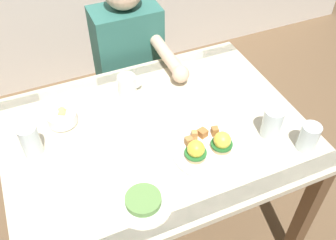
% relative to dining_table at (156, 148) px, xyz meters
% --- Properties ---
extents(ground_plane, '(6.00, 6.00, 0.00)m').
position_rel_dining_table_xyz_m(ground_plane, '(0.00, 0.00, -0.63)').
color(ground_plane, brown).
extents(dining_table, '(1.20, 0.90, 0.74)m').
position_rel_dining_table_xyz_m(dining_table, '(0.00, 0.00, 0.00)').
color(dining_table, beige).
rests_on(dining_table, ground_plane).
extents(eggs_benedict_plate, '(0.27, 0.27, 0.09)m').
position_rel_dining_table_xyz_m(eggs_benedict_plate, '(0.14, -0.18, 0.13)').
color(eggs_benedict_plate, white).
rests_on(eggs_benedict_plate, dining_table).
extents(fruit_bowl, '(0.12, 0.12, 0.06)m').
position_rel_dining_table_xyz_m(fruit_bowl, '(-0.33, 0.19, 0.14)').
color(fruit_bowl, white).
rests_on(fruit_bowl, dining_table).
extents(coffee_mug, '(0.11, 0.08, 0.09)m').
position_rel_dining_table_xyz_m(coffee_mug, '(-0.03, 0.26, 0.16)').
color(coffee_mug, white).
rests_on(coffee_mug, dining_table).
extents(fork, '(0.10, 0.14, 0.00)m').
position_rel_dining_table_xyz_m(fork, '(0.26, 0.08, 0.11)').
color(fork, silver).
rests_on(fork, dining_table).
extents(water_glass_near, '(0.08, 0.08, 0.13)m').
position_rel_dining_table_xyz_m(water_glass_near, '(0.41, -0.20, 0.16)').
color(water_glass_near, silver).
rests_on(water_glass_near, dining_table).
extents(water_glass_far, '(0.07, 0.07, 0.13)m').
position_rel_dining_table_xyz_m(water_glass_far, '(-0.47, 0.07, 0.16)').
color(water_glass_far, silver).
rests_on(water_glass_far, dining_table).
extents(water_glass_extra, '(0.07, 0.07, 0.12)m').
position_rel_dining_table_xyz_m(water_glass_extra, '(0.50, -0.31, 0.16)').
color(water_glass_extra, silver).
rests_on(water_glass_extra, dining_table).
extents(side_plate, '(0.20, 0.20, 0.04)m').
position_rel_dining_table_xyz_m(side_plate, '(-0.17, -0.30, 0.12)').
color(side_plate, white).
rests_on(side_plate, dining_table).
extents(diner_person, '(0.34, 0.54, 1.14)m').
position_rel_dining_table_xyz_m(diner_person, '(0.10, 0.60, 0.02)').
color(diner_person, '#33333D').
rests_on(diner_person, ground_plane).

